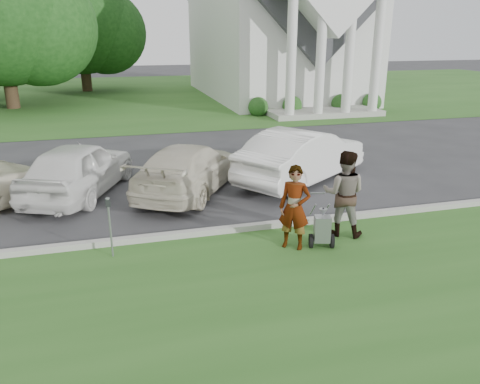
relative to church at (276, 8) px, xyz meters
name	(u,v)px	position (x,y,z in m)	size (l,w,h in m)	color
ground	(232,243)	(-9.00, -23.11, -5.94)	(120.00, 120.00, 0.00)	#333335
grass_strip	(280,320)	(-9.00, -26.11, -5.93)	(80.00, 7.00, 0.01)	#2B591E
church_lawn	(142,94)	(-9.00, 3.89, -5.93)	(80.00, 30.00, 0.01)	#2B591E
curb	(226,230)	(-9.00, -22.56, -5.86)	(80.00, 0.18, 0.15)	#9E9E93
church	(276,8)	(0.00, 0.00, 0.00)	(9.19, 19.00, 24.10)	white
tree_left	(0,18)	(-17.01, -1.13, -0.83)	(10.63, 8.40, 9.71)	#332316
tree_back	(81,27)	(-13.01, 6.87, -1.21)	(9.61, 7.60, 8.89)	#332316
striping_cart	(322,230)	(-7.24, -23.82, -5.53)	(0.68, 1.09, 0.95)	black
person_left	(294,208)	(-7.82, -23.68, -5.05)	(0.65, 0.43, 1.78)	#999999
person_right	(344,194)	(-6.52, -23.31, -4.98)	(0.94, 0.73, 1.93)	#999999
parking_meter_near	(110,220)	(-11.51, -23.11, -5.14)	(0.09, 0.08, 1.27)	gray
car_b	(79,168)	(-12.30, -18.85, -5.18)	(1.80, 4.46, 1.52)	white
car_c	(189,168)	(-9.30, -19.39, -5.25)	(1.92, 4.72, 1.37)	beige
car_d	(302,155)	(-5.83, -19.32, -5.13)	(1.71, 4.91, 1.62)	white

